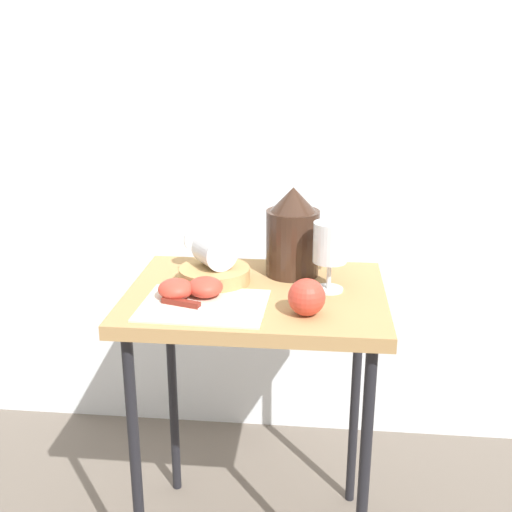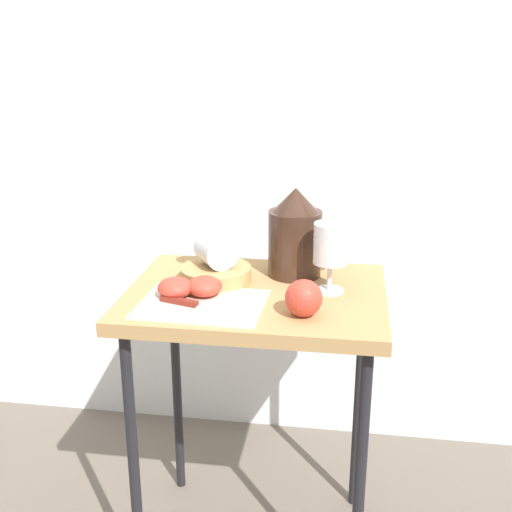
# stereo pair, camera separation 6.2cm
# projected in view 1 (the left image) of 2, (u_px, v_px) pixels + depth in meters

# --- Properties ---
(curtain_drape) EXTENTS (2.40, 0.03, 1.91)m
(curtain_drape) POSITION_uv_depth(u_px,v_px,m) (274.00, 131.00, 1.77)
(curtain_drape) COLOR white
(curtain_drape) RESTS_ON ground_plane
(table) EXTENTS (0.56, 0.43, 0.67)m
(table) POSITION_uv_depth(u_px,v_px,m) (256.00, 321.00, 1.39)
(table) COLOR #AD8451
(table) RESTS_ON ground_plane
(linen_napkin) EXTENTS (0.26, 0.20, 0.00)m
(linen_napkin) POSITION_uv_depth(u_px,v_px,m) (204.00, 305.00, 1.29)
(linen_napkin) COLOR beige
(linen_napkin) RESTS_ON table
(basket_tray) EXTENTS (0.16, 0.16, 0.03)m
(basket_tray) POSITION_uv_depth(u_px,v_px,m) (215.00, 275.00, 1.41)
(basket_tray) COLOR tan
(basket_tray) RESTS_ON table
(pitcher) EXTENTS (0.17, 0.12, 0.21)m
(pitcher) POSITION_uv_depth(u_px,v_px,m) (293.00, 240.00, 1.44)
(pitcher) COLOR #382319
(pitcher) RESTS_ON table
(wine_glass_upright) EXTENTS (0.07, 0.07, 0.15)m
(wine_glass_upright) POSITION_uv_depth(u_px,v_px,m) (330.00, 246.00, 1.34)
(wine_glass_upright) COLOR silver
(wine_glass_upright) RESTS_ON table
(wine_glass_tipped_near) EXTENTS (0.14, 0.15, 0.08)m
(wine_glass_tipped_near) POSITION_uv_depth(u_px,v_px,m) (214.00, 250.00, 1.40)
(wine_glass_tipped_near) COLOR silver
(wine_glass_tipped_near) RESTS_ON basket_tray
(apple_half_left) EXTENTS (0.07, 0.07, 0.04)m
(apple_half_left) POSITION_uv_depth(u_px,v_px,m) (176.00, 289.00, 1.31)
(apple_half_left) COLOR #CC3D2D
(apple_half_left) RESTS_ON linen_napkin
(apple_half_right) EXTENTS (0.07, 0.07, 0.04)m
(apple_half_right) POSITION_uv_depth(u_px,v_px,m) (205.00, 287.00, 1.32)
(apple_half_right) COLOR #CC3D2D
(apple_half_right) RESTS_ON linen_napkin
(apple_whole) EXTENTS (0.07, 0.07, 0.07)m
(apple_whole) POSITION_uv_depth(u_px,v_px,m) (307.00, 297.00, 1.24)
(apple_whole) COLOR #CC3D2D
(apple_whole) RESTS_ON table
(knife) EXTENTS (0.22, 0.08, 0.01)m
(knife) POSITION_uv_depth(u_px,v_px,m) (196.00, 306.00, 1.27)
(knife) COLOR silver
(knife) RESTS_ON linen_napkin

